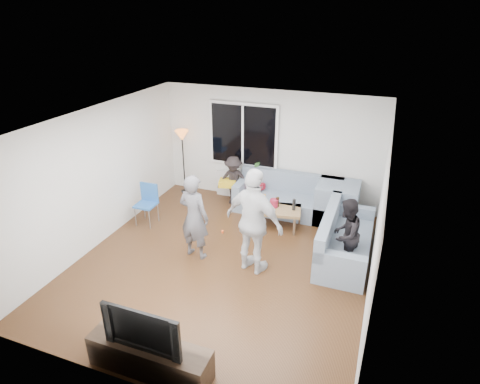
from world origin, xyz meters
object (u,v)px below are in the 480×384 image
at_px(television, 146,326).
at_px(tv_console, 150,357).
at_px(floor_lamp, 184,162).
at_px(sofa_right_section, 346,237).
at_px(coffee_table, 274,217).
at_px(sofa_back_section, 287,195).
at_px(player_right, 254,222).
at_px(player_left, 194,217).
at_px(spectator_back, 233,180).
at_px(side_chair, 146,205).
at_px(spectator_right, 345,235).

bearing_deg(television, tv_console, 180.00).
distance_m(floor_lamp, tv_console, 5.41).
bearing_deg(tv_console, floor_lamp, 113.09).
distance_m(sofa_right_section, coffee_table, 1.70).
xyz_separation_m(sofa_back_section, tv_console, (-0.52, -4.77, -0.20)).
height_order(sofa_back_section, player_right, player_right).
height_order(sofa_right_section, player_left, player_left).
bearing_deg(tv_console, spectator_back, 99.01).
bearing_deg(sofa_back_section, coffee_table, -99.40).
distance_m(sofa_right_section, spectator_back, 3.04).
height_order(side_chair, television, television).
distance_m(sofa_back_section, player_left, 2.54).
bearing_deg(television, floor_lamp, 113.09).
height_order(sofa_back_section, spectator_back, spectator_back).
bearing_deg(coffee_table, spectator_back, 149.54).
height_order(sofa_back_section, spectator_right, spectator_right).
distance_m(player_left, spectator_back, 2.28).
bearing_deg(floor_lamp, spectator_right, -24.32).
relative_size(sofa_right_section, player_left, 1.25).
bearing_deg(spectator_right, player_right, -49.77).
bearing_deg(spectator_back, sofa_back_section, -12.34).
height_order(side_chair, spectator_right, spectator_right).
relative_size(sofa_right_section, tv_console, 1.25).
bearing_deg(side_chair, coffee_table, 17.42).
bearing_deg(television, side_chair, 123.06).
height_order(floor_lamp, spectator_right, floor_lamp).
xyz_separation_m(sofa_right_section, floor_lamp, (-4.07, 1.51, 0.36)).
xyz_separation_m(floor_lamp, spectator_back, (1.35, -0.15, -0.21)).
distance_m(sofa_right_section, tv_console, 3.96).
relative_size(tv_console, television, 1.55).
xyz_separation_m(coffee_table, player_left, (-1.03, -1.58, 0.60)).
xyz_separation_m(coffee_table, floor_lamp, (-2.52, 0.84, 0.58)).
xyz_separation_m(side_chair, player_right, (2.63, -0.75, 0.51)).
relative_size(player_left, television, 1.54).
bearing_deg(television, sofa_right_section, 60.36).
relative_size(side_chair, television, 0.83).
height_order(player_right, tv_console, player_right).
bearing_deg(floor_lamp, player_right, -43.13).
relative_size(sofa_back_section, floor_lamp, 1.47).
height_order(tv_console, television, television).
bearing_deg(floor_lamp, player_left, -58.34).
xyz_separation_m(floor_lamp, player_left, (1.49, -2.42, 0.02)).
height_order(player_left, player_right, player_right).
bearing_deg(coffee_table, floor_lamp, 161.53).
xyz_separation_m(coffee_table, spectator_right, (1.55, -1.00, 0.46)).
bearing_deg(sofa_back_section, sofa_right_section, -42.76).
distance_m(side_chair, player_right, 2.78).
distance_m(player_right, spectator_back, 2.67).
bearing_deg(sofa_right_section, side_chair, 92.76).
relative_size(coffee_table, spectator_back, 0.96).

